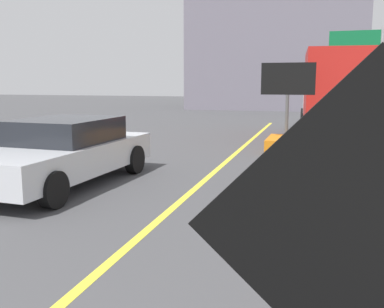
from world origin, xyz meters
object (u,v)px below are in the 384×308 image
(box_truck, at_px, (334,90))
(traffic_cone_mid_lane, at_px, (299,216))
(traffic_cone_far_lane, at_px, (295,173))
(traffic_cone_near_sign, at_px, (294,294))
(arrow_board_trailer, at_px, (286,137))
(pickup_car, at_px, (62,152))
(roadwork_sign, at_px, (368,239))
(traffic_cone_curbside, at_px, (289,155))
(highway_guide_sign, at_px, (366,57))

(box_truck, bearing_deg, traffic_cone_mid_lane, -93.40)
(traffic_cone_mid_lane, xyz_separation_m, traffic_cone_far_lane, (-0.20, 2.81, 0.05))
(traffic_cone_near_sign, bearing_deg, arrow_board_trailer, 94.48)
(box_truck, bearing_deg, traffic_cone_far_lane, -95.53)
(pickup_car, distance_m, traffic_cone_near_sign, 6.70)
(box_truck, xyz_separation_m, traffic_cone_far_lane, (-0.94, -9.73, -1.43))
(roadwork_sign, xyz_separation_m, arrow_board_trailer, (-1.16, 11.77, -0.99))
(roadwork_sign, height_order, traffic_cone_near_sign, roadwork_sign)
(traffic_cone_near_sign, distance_m, traffic_cone_curbside, 7.75)
(arrow_board_trailer, relative_size, highway_guide_sign, 0.54)
(arrow_board_trailer, relative_size, pickup_car, 0.56)
(box_truck, xyz_separation_m, highway_guide_sign, (1.74, 7.18, 1.64))
(pickup_car, xyz_separation_m, traffic_cone_near_sign, (5.02, -4.42, -0.37))
(roadwork_sign, xyz_separation_m, traffic_cone_near_sign, (-0.38, 1.71, -1.14))
(pickup_car, bearing_deg, traffic_cone_curbside, 36.38)
(traffic_cone_curbside, bearing_deg, box_truck, 80.46)
(traffic_cone_mid_lane, relative_size, traffic_cone_curbside, 0.99)
(arrow_board_trailer, xyz_separation_m, traffic_cone_near_sign, (0.79, -10.07, -0.15))
(arrow_board_trailer, distance_m, highway_guide_sign, 12.85)
(traffic_cone_far_lane, distance_m, traffic_cone_curbside, 2.49)
(box_truck, bearing_deg, traffic_cone_near_sign, -92.60)
(arrow_board_trailer, height_order, traffic_cone_curbside, arrow_board_trailer)
(arrow_board_trailer, bearing_deg, box_truck, 73.35)
(traffic_cone_near_sign, height_order, traffic_cone_curbside, traffic_cone_near_sign)
(roadwork_sign, xyz_separation_m, box_truck, (0.30, 16.68, 0.31))
(roadwork_sign, bearing_deg, box_truck, 88.96)
(box_truck, relative_size, pickup_car, 1.53)
(traffic_cone_mid_lane, distance_m, traffic_cone_far_lane, 2.81)
(traffic_cone_near_sign, height_order, traffic_cone_far_lane, traffic_cone_far_lane)
(arrow_board_trailer, bearing_deg, traffic_cone_mid_lane, -84.57)
(box_truck, relative_size, traffic_cone_near_sign, 11.02)
(pickup_car, relative_size, traffic_cone_far_lane, 6.78)
(traffic_cone_mid_lane, bearing_deg, traffic_cone_curbside, 95.14)
(roadwork_sign, distance_m, box_truck, 16.69)
(traffic_cone_mid_lane, bearing_deg, roadwork_sign, -83.95)
(arrow_board_trailer, height_order, pickup_car, arrow_board_trailer)
(arrow_board_trailer, xyz_separation_m, highway_guide_sign, (3.21, 12.09, 2.94))
(arrow_board_trailer, distance_m, traffic_cone_mid_lane, 7.66)
(pickup_car, distance_m, highway_guide_sign, 19.42)
(roadwork_sign, relative_size, arrow_board_trailer, 0.86)
(roadwork_sign, bearing_deg, arrow_board_trailer, 95.65)
(pickup_car, bearing_deg, roadwork_sign, -48.64)
(traffic_cone_far_lane, xyz_separation_m, traffic_cone_curbside, (-0.28, 2.48, -0.05))
(traffic_cone_far_lane, bearing_deg, box_truck, 84.47)
(arrow_board_trailer, bearing_deg, roadwork_sign, -84.35)
(traffic_cone_far_lane, bearing_deg, pickup_car, -170.15)
(traffic_cone_near_sign, xyz_separation_m, traffic_cone_curbside, (-0.54, 7.73, -0.03))
(pickup_car, bearing_deg, arrow_board_trailer, 53.12)
(highway_guide_sign, bearing_deg, pickup_car, -112.77)
(pickup_car, distance_m, traffic_cone_mid_lane, 5.35)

